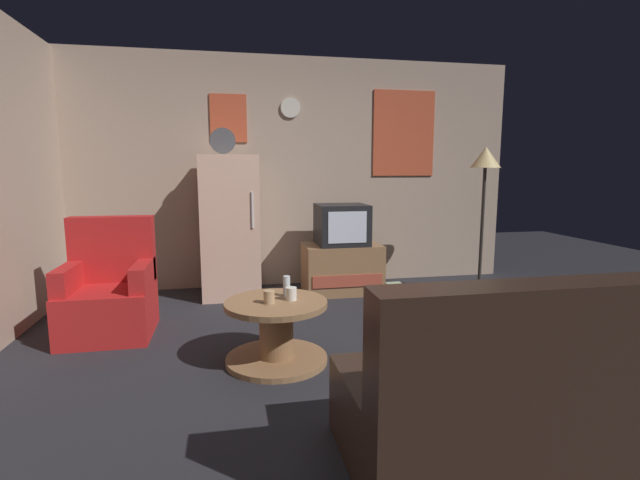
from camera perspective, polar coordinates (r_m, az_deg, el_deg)
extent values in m
plane|color=#232328|center=(3.40, 3.30, -14.92)|extent=(12.00, 12.00, 0.00)
cube|color=tan|center=(5.52, -3.05, 8.14)|extent=(5.20, 0.10, 2.61)
cube|color=#C64C2D|center=(5.81, 10.20, 12.68)|extent=(0.76, 0.02, 1.00)
cube|color=#C64C2D|center=(5.43, -11.12, 14.38)|extent=(0.40, 0.02, 0.52)
cylinder|color=silver|center=(5.49, -3.65, 15.81)|extent=(0.22, 0.03, 0.22)
cube|color=beige|center=(5.05, -10.91, 1.60)|extent=(0.60, 0.60, 1.50)
cylinder|color=silver|center=(4.73, -8.28, 3.64)|extent=(0.02, 0.02, 0.36)
cylinder|color=#4C4C51|center=(4.94, -11.80, 11.77)|extent=(0.26, 0.04, 0.26)
cube|color=#8E6642|center=(5.18, 2.69, -3.47)|extent=(0.84, 0.52, 0.54)
cube|color=#AD4733|center=(4.95, 3.42, -5.02)|extent=(0.76, 0.01, 0.13)
cube|color=black|center=(5.10, 2.66, 1.90)|extent=(0.54, 0.50, 0.44)
cube|color=silver|center=(4.86, 3.38, 1.55)|extent=(0.41, 0.01, 0.33)
cylinder|color=#332D28|center=(5.49, 18.78, -6.02)|extent=(0.24, 0.24, 0.02)
cylinder|color=#332D28|center=(5.36, 19.14, 1.14)|extent=(0.04, 0.04, 1.40)
cone|color=#F2D18C|center=(5.32, 19.56, 9.50)|extent=(0.32, 0.32, 0.22)
cylinder|color=#8E6642|center=(3.44, -5.30, -14.26)|extent=(0.72, 0.72, 0.04)
cylinder|color=#8E6642|center=(3.37, -5.35, -11.08)|extent=(0.24, 0.24, 0.41)
cylinder|color=#8E6642|center=(3.30, -5.40, -7.76)|extent=(0.72, 0.72, 0.04)
cylinder|color=silver|center=(3.40, -4.10, -5.63)|extent=(0.05, 0.05, 0.15)
cylinder|color=silver|center=(3.31, -3.53, -6.56)|extent=(0.08, 0.08, 0.09)
cylinder|color=tan|center=(3.24, -6.23, -6.93)|extent=(0.08, 0.08, 0.09)
cube|color=red|center=(4.23, -24.36, -8.02)|extent=(0.68, 0.68, 0.40)
cube|color=red|center=(4.37, -23.99, -1.01)|extent=(0.68, 0.16, 0.56)
cube|color=red|center=(4.23, -28.31, -4.09)|extent=(0.12, 0.60, 0.20)
cube|color=red|center=(4.10, -20.80, -3.99)|extent=(0.12, 0.60, 0.20)
cube|color=black|center=(2.58, 23.17, -18.77)|extent=(1.70, 0.80, 0.40)
cube|color=black|center=(2.18, 28.41, -11.09)|extent=(1.70, 0.20, 0.52)
cube|color=#434064|center=(5.24, 9.01, -6.32)|extent=(0.18, 0.15, 0.02)
cube|color=gray|center=(5.24, 9.02, -6.06)|extent=(0.20, 0.13, 0.02)
cube|color=gray|center=(5.23, 9.02, -5.84)|extent=(0.20, 0.12, 0.02)
cube|color=#9E4833|center=(5.22, 9.03, -5.59)|extent=(0.21, 0.16, 0.03)
cube|color=#95AB89|center=(5.22, 9.04, -5.33)|extent=(0.18, 0.14, 0.02)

